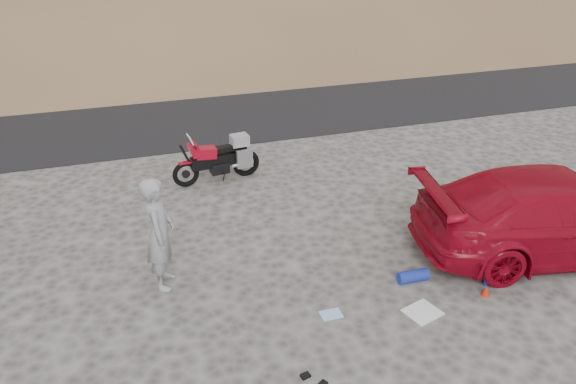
% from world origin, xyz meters
% --- Properties ---
extents(ground, '(140.00, 140.00, 0.00)m').
position_xyz_m(ground, '(0.00, 0.00, 0.00)').
color(ground, '#43403D').
rests_on(ground, ground).
extents(road, '(120.00, 7.00, 0.05)m').
position_xyz_m(road, '(0.00, 9.00, 0.00)').
color(road, black).
rests_on(road, ground).
extents(motorcycle, '(1.99, 0.71, 1.18)m').
position_xyz_m(motorcycle, '(0.31, 3.69, 0.51)').
color(motorcycle, black).
rests_on(motorcycle, ground).
extents(man, '(0.59, 0.77, 1.89)m').
position_xyz_m(man, '(-1.31, 0.20, 0.00)').
color(man, gray).
rests_on(man, ground).
extents(red_car, '(5.26, 2.76, 1.46)m').
position_xyz_m(red_car, '(5.36, -0.81, 0.00)').
color(red_car, maroon).
rests_on(red_car, ground).
extents(gear_white_cloth, '(0.60, 0.57, 0.02)m').
position_xyz_m(gear_white_cloth, '(2.29, -1.69, 0.01)').
color(gear_white_cloth, white).
rests_on(gear_white_cloth, ground).
extents(gear_blue_mat, '(0.51, 0.22, 0.20)m').
position_xyz_m(gear_blue_mat, '(2.53, -0.95, 0.10)').
color(gear_blue_mat, '#192B9B').
rests_on(gear_blue_mat, ground).
extents(gear_bottle, '(0.09, 0.09, 0.20)m').
position_xyz_m(gear_bottle, '(3.60, -1.40, 0.10)').
color(gear_bottle, '#192B9B').
rests_on(gear_bottle, ground).
extents(gear_funnel, '(0.16, 0.16, 0.18)m').
position_xyz_m(gear_funnel, '(3.44, -1.62, 0.09)').
color(gear_funnel, red).
rests_on(gear_funnel, ground).
extents(gear_glove_a, '(0.14, 0.12, 0.04)m').
position_xyz_m(gear_glove_a, '(0.19, -2.38, 0.02)').
color(gear_glove_a, black).
rests_on(gear_glove_a, ground).
extents(gear_glove_b, '(0.15, 0.14, 0.04)m').
position_xyz_m(gear_glove_b, '(0.36, -2.59, 0.02)').
color(gear_glove_b, black).
rests_on(gear_glove_b, ground).
extents(gear_blue_cloth, '(0.32, 0.24, 0.01)m').
position_xyz_m(gear_blue_cloth, '(0.96, -1.33, 0.01)').
color(gear_blue_cloth, '#9BBFF1').
rests_on(gear_blue_cloth, ground).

